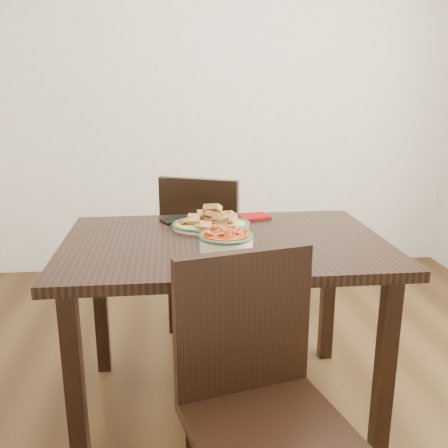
{
  "coord_description": "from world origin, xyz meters",
  "views": [
    {
      "loc": [
        -0.33,
        -1.89,
        1.34
      ],
      "look_at": [
        -0.12,
        0.02,
        0.81
      ],
      "focal_mm": 40.0,
      "sensor_mm": 36.0,
      "label": 1
    }
  ],
  "objects": [
    {
      "name": "chair_near",
      "position": [
        -0.1,
        -0.67,
        0.5
      ],
      "size": [
        0.51,
        0.51,
        0.89
      ],
      "rotation": [
        0.0,
        0.0,
        0.24
      ],
      "color": "black",
      "rests_on": "ground"
    },
    {
      "name": "napkin",
      "position": [
        0.05,
        0.32,
        0.76
      ],
      "size": [
        0.15,
        0.13,
        0.01
      ],
      "primitive_type": "cube",
      "rotation": [
        0.0,
        0.0,
        0.22
      ],
      "color": "maroon",
      "rests_on": "dining_table"
    },
    {
      "name": "floor",
      "position": [
        0.0,
        0.0,
        0.0
      ],
      "size": [
        3.5,
        3.5,
        0.0
      ],
      "primitive_type": "plane",
      "color": "#322110",
      "rests_on": "ground"
    },
    {
      "name": "dining_table",
      "position": [
        -0.12,
        -0.0,
        0.66
      ],
      "size": [
        1.28,
        0.85,
        0.75
      ],
      "color": "black",
      "rests_on": "ground"
    },
    {
      "name": "noodle_bowl",
      "position": [
        -0.13,
        -0.13,
        0.79
      ],
      "size": [
        0.21,
        0.21,
        0.08
      ],
      "color": "beige",
      "rests_on": "dining_table"
    },
    {
      "name": "chair_far",
      "position": [
        -0.15,
        0.7,
        0.5
      ],
      "size": [
        0.55,
        0.55,
        0.89
      ],
      "rotation": [
        0.0,
        0.0,
        2.74
      ],
      "color": "black",
      "rests_on": "ground"
    },
    {
      "name": "wall_back",
      "position": [
        0.0,
        1.75,
        1.3
      ],
      "size": [
        3.5,
        0.1,
        2.6
      ],
      "primitive_type": "cube",
      "color": "silver",
      "rests_on": "ground"
    },
    {
      "name": "fish_plate",
      "position": [
        -0.16,
        0.18,
        0.79
      ],
      "size": [
        0.33,
        0.26,
        0.11
      ],
      "color": "beige",
      "rests_on": "dining_table"
    },
    {
      "name": "smartphone",
      "position": [
        -0.29,
        0.31,
        0.76
      ],
      "size": [
        0.19,
        0.15,
        0.01
      ],
      "primitive_type": "cube",
      "rotation": [
        0.0,
        0.0,
        0.43
      ],
      "color": "black",
      "rests_on": "dining_table"
    }
  ]
}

